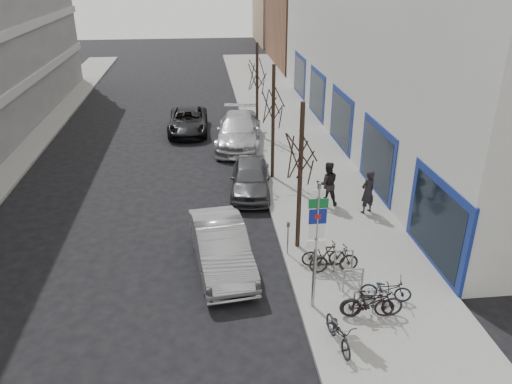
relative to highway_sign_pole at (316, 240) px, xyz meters
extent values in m
plane|color=black|center=(-2.40, 0.01, -2.46)|extent=(120.00, 120.00, 0.00)
cube|color=slate|center=(2.10, 10.01, -2.38)|extent=(5.00, 70.00, 0.15)
cube|color=#B7B7B2|center=(14.60, 16.01, 2.54)|extent=(20.00, 32.00, 10.00)
cube|color=brown|center=(10.60, 40.01, 1.54)|extent=(12.00, 14.00, 8.00)
cube|color=#937A5B|center=(11.10, 55.01, 2.04)|extent=(13.00, 12.00, 9.00)
cylinder|color=gray|center=(0.00, 0.01, -0.36)|extent=(0.10, 0.10, 4.20)
cube|color=white|center=(0.00, -0.02, 1.44)|extent=(0.35, 0.03, 0.22)
cube|color=#0C5926|center=(0.00, -0.02, 1.14)|extent=(0.55, 0.03, 0.28)
cube|color=navy|center=(0.00, -0.02, 0.74)|extent=(0.50, 0.03, 0.45)
cube|color=maroon|center=(0.00, -0.03, 0.74)|extent=(0.18, 0.02, 0.14)
cube|color=white|center=(0.00, -0.02, 0.29)|extent=(0.45, 0.03, 0.45)
cube|color=white|center=(0.00, -0.02, -0.16)|extent=(0.55, 0.03, 0.28)
cylinder|color=gray|center=(1.10, -0.49, -1.91)|extent=(0.06, 0.06, 0.80)
cylinder|color=gray|center=(1.70, -0.49, -1.91)|extent=(0.06, 0.06, 0.80)
cylinder|color=gray|center=(1.40, -0.49, -1.51)|extent=(0.60, 0.06, 0.06)
cylinder|color=gray|center=(1.10, 0.61, -1.91)|extent=(0.06, 0.06, 0.80)
cylinder|color=gray|center=(1.70, 0.61, -1.91)|extent=(0.06, 0.06, 0.80)
cylinder|color=gray|center=(1.40, 0.61, -1.51)|extent=(0.60, 0.06, 0.06)
cylinder|color=gray|center=(1.10, 1.71, -1.91)|extent=(0.06, 0.06, 0.80)
cylinder|color=gray|center=(1.70, 1.71, -1.91)|extent=(0.06, 0.06, 0.80)
cylinder|color=gray|center=(1.40, 1.71, -1.51)|extent=(0.60, 0.06, 0.06)
cylinder|color=black|center=(0.20, 3.51, 0.29)|extent=(0.16, 0.16, 5.50)
cylinder|color=black|center=(0.20, 10.01, 0.29)|extent=(0.16, 0.16, 5.50)
cylinder|color=black|center=(0.20, 16.51, 0.29)|extent=(0.16, 0.16, 5.50)
cylinder|color=gray|center=(-0.25, 3.01, -1.76)|extent=(0.05, 0.05, 1.10)
cube|color=#3F3F44|center=(-0.25, 3.01, -1.13)|extent=(0.10, 0.08, 0.18)
cylinder|color=gray|center=(-0.25, 8.51, -1.76)|extent=(0.05, 0.05, 1.10)
cube|color=#3F3F44|center=(-0.25, 8.51, -1.13)|extent=(0.10, 0.08, 0.18)
cylinder|color=gray|center=(-0.25, 14.01, -1.76)|extent=(0.05, 0.05, 1.10)
cube|color=#3F3F44|center=(-0.25, 14.01, -1.13)|extent=(0.10, 0.08, 0.18)
imported|color=black|center=(0.33, -1.70, -1.80)|extent=(0.71, 1.70, 1.01)
imported|color=black|center=(1.48, -0.66, -1.83)|extent=(1.60, 0.61, 0.95)
imported|color=black|center=(2.28, 0.06, -1.84)|extent=(1.59, 0.88, 0.93)
imported|color=black|center=(1.07, 1.70, -1.80)|extent=(1.68, 0.50, 1.02)
imported|color=black|center=(1.58, -0.62, -1.74)|extent=(1.89, 0.70, 1.13)
imported|color=black|center=(0.83, 2.13, -1.85)|extent=(1.55, 0.53, 0.93)
imported|color=#96969B|center=(-2.60, 2.67, -1.66)|extent=(2.25, 4.99, 1.59)
imported|color=#45454A|center=(-1.00, 8.60, -1.73)|extent=(2.19, 4.46, 1.46)
imported|color=#B8B8BD|center=(-1.00, 15.15, -1.60)|extent=(3.18, 6.21, 1.72)
imported|color=black|center=(-3.90, 17.96, -1.76)|extent=(2.43, 5.06, 1.39)
imported|color=black|center=(3.52, 5.85, -1.38)|extent=(0.80, 0.69, 1.86)
imported|color=black|center=(2.05, 6.75, -1.33)|extent=(0.75, 0.53, 1.96)
camera|label=1|loc=(-3.04, -11.92, 7.11)|focal=35.00mm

